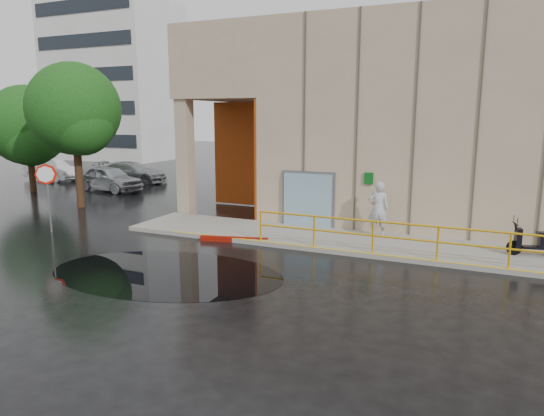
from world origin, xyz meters
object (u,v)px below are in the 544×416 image
(red_curb, at_px, (234,239))
(tree_far, at_px, (28,129))
(stop_sign, at_px, (47,183))
(person, at_px, (378,209))
(car_c, at_px, (131,172))
(scooter, at_px, (536,234))
(car_b, at_px, (52,170))
(tree_near, at_px, (76,113))
(car_a, at_px, (109,178))

(red_curb, distance_m, tree_far, 17.08)
(stop_sign, height_order, tree_far, tree_far)
(person, xyz_separation_m, car_c, (-17.76, 8.44, -0.44))
(person, relative_size, tree_far, 0.32)
(person, relative_size, stop_sign, 0.75)
(scooter, distance_m, red_curb, 9.54)
(person, relative_size, car_b, 0.46)
(red_curb, distance_m, car_b, 21.10)
(car_b, relative_size, tree_near, 0.62)
(car_c, bearing_deg, tree_near, -167.06)
(scooter, bearing_deg, tree_far, 159.70)
(car_a, xyz_separation_m, car_b, (-6.81, 2.12, -0.04))
(red_curb, height_order, car_c, car_c)
(scooter, distance_m, tree_far, 25.62)
(person, bearing_deg, stop_sign, 3.79)
(stop_sign, bearing_deg, car_b, 117.20)
(red_curb, height_order, tree_far, tree_far)
(person, height_order, car_b, person)
(car_b, bearing_deg, car_c, -73.31)
(person, bearing_deg, scooter, 159.39)
(person, height_order, scooter, person)
(tree_far, bearing_deg, scooter, -8.22)
(stop_sign, height_order, car_a, stop_sign)
(person, distance_m, car_a, 17.33)
(scooter, xyz_separation_m, car_a, (-21.42, 5.64, -0.10))
(car_a, relative_size, tree_far, 0.72)
(scooter, bearing_deg, car_b, 152.56)
(car_b, height_order, tree_far, tree_far)
(car_c, bearing_deg, car_b, 91.16)
(car_c, xyz_separation_m, tree_near, (3.55, -7.85, 3.76))
(person, distance_m, tree_far, 20.74)
(stop_sign, distance_m, car_a, 10.20)
(car_c, bearing_deg, red_curb, -140.23)
(red_curb, bearing_deg, car_a, 148.74)
(scooter, bearing_deg, car_a, 153.17)
(person, relative_size, tree_near, 0.29)
(car_c, distance_m, tree_far, 6.63)
(person, xyz_separation_m, red_curb, (-4.51, -2.24, -1.03))
(person, xyz_separation_m, car_b, (-23.37, 7.20, -0.43))
(tree_near, bearing_deg, tree_far, 157.87)
(car_a, height_order, tree_far, tree_far)
(tree_far, bearing_deg, car_c, 64.14)
(red_curb, relative_size, tree_far, 0.40)
(car_a, bearing_deg, stop_sign, -141.30)
(person, distance_m, tree_near, 14.61)
(scooter, relative_size, car_b, 0.37)
(stop_sign, relative_size, red_curb, 1.08)
(scooter, relative_size, tree_far, 0.26)
(car_c, bearing_deg, car_a, -171.81)
(stop_sign, relative_size, tree_far, 0.43)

